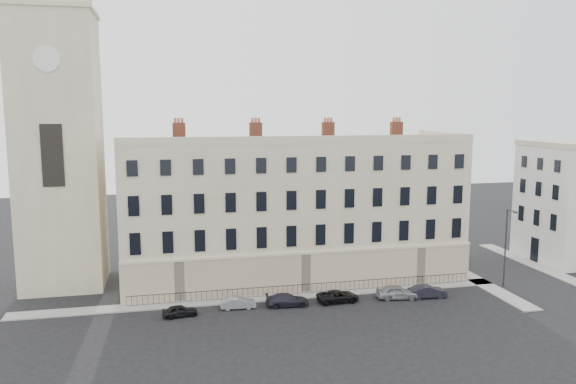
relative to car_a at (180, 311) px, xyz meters
name	(u,v)px	position (x,y,z in m)	size (l,w,h in m)	color
ground	(384,308)	(18.66, -1.88, -0.53)	(160.00, 160.00, 0.00)	black
terrace	(293,209)	(12.69, 10.09, 6.97)	(36.22, 12.22, 17.00)	#BFB58E
church_tower	(57,106)	(-11.34, 12.12, 18.13)	(8.00, 8.13, 44.00)	#BFB58E
adjacent_building	(574,204)	(47.66, 9.12, 6.47)	(10.00, 10.00, 14.00)	silver
pavement_terrace	(269,298)	(8.66, 3.12, -0.47)	(48.00, 2.00, 0.12)	gray
pavement_east_return	(465,274)	(31.66, 6.12, -0.47)	(2.00, 24.00, 0.12)	gray
pavement_adjacent	(532,264)	(41.66, 8.12, -0.47)	(2.00, 20.00, 0.12)	gray
railings	(307,289)	(12.66, 3.52, 0.02)	(35.00, 0.04, 0.96)	black
car_a	(180,311)	(0.00, 0.00, 0.00)	(1.25, 3.11, 1.06)	black
car_b	(238,303)	(5.34, 0.94, 0.01)	(1.15, 3.29, 1.08)	gray
car_c	(287,300)	(9.94, 0.58, 0.06)	(1.66, 4.08, 1.18)	black
car_d	(338,296)	(14.96, 0.59, 0.04)	(1.88, 4.09, 1.14)	black
car_e	(397,292)	(20.85, 0.22, 0.15)	(1.61, 4.00, 1.36)	gray
car_f	(428,291)	(23.96, -0.11, 0.09)	(1.31, 3.75, 1.24)	black
streetlamp	(506,244)	(33.39, 1.38, 4.06)	(0.26, 1.79, 8.27)	#302F34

